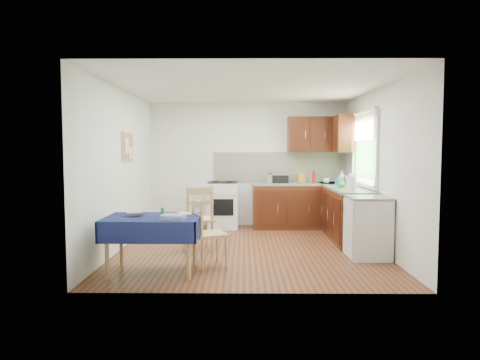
{
  "coord_description": "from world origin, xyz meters",
  "views": [
    {
      "loc": [
        -0.08,
        -6.62,
        1.55
      ],
      "look_at": [
        -0.14,
        0.25,
        1.06
      ],
      "focal_mm": 32.0,
      "sensor_mm": 36.0,
      "label": 1
    }
  ],
  "objects_px": {
    "chair_near": "(207,231)",
    "sandwich_press": "(280,178)",
    "chair_far": "(198,217)",
    "toaster": "(273,179)",
    "dining_table": "(153,225)",
    "dish_rack": "(345,185)",
    "kettle": "(351,182)"
  },
  "relations": [
    {
      "from": "dish_rack",
      "to": "kettle",
      "type": "relative_size",
      "value": 1.54
    },
    {
      "from": "dining_table",
      "to": "dish_rack",
      "type": "xyz_separation_m",
      "value": [
        2.94,
        2.22,
        0.32
      ]
    },
    {
      "from": "dining_table",
      "to": "chair_far",
      "type": "height_order",
      "value": "chair_far"
    },
    {
      "from": "dining_table",
      "to": "sandwich_press",
      "type": "bearing_deg",
      "value": 55.05
    },
    {
      "from": "kettle",
      "to": "chair_far",
      "type": "bearing_deg",
      "value": -168.2
    },
    {
      "from": "chair_near",
      "to": "dish_rack",
      "type": "distance_m",
      "value": 3.04
    },
    {
      "from": "chair_near",
      "to": "toaster",
      "type": "bearing_deg",
      "value": -44.83
    },
    {
      "from": "chair_far",
      "to": "chair_near",
      "type": "relative_size",
      "value": 1.11
    },
    {
      "from": "chair_far",
      "to": "kettle",
      "type": "bearing_deg",
      "value": 174.93
    },
    {
      "from": "dining_table",
      "to": "chair_far",
      "type": "xyz_separation_m",
      "value": [
        0.45,
        1.12,
        -0.07
      ]
    },
    {
      "from": "chair_far",
      "to": "kettle",
      "type": "distance_m",
      "value": 2.54
    },
    {
      "from": "kettle",
      "to": "toaster",
      "type": "bearing_deg",
      "value": 128.67
    },
    {
      "from": "sandwich_press",
      "to": "kettle",
      "type": "bearing_deg",
      "value": -30.1
    },
    {
      "from": "chair_near",
      "to": "dish_rack",
      "type": "xyz_separation_m",
      "value": [
        2.29,
        1.96,
        0.44
      ]
    },
    {
      "from": "chair_far",
      "to": "kettle",
      "type": "xyz_separation_m",
      "value": [
        2.44,
        0.51,
        0.48
      ]
    },
    {
      "from": "chair_near",
      "to": "toaster",
      "type": "distance_m",
      "value": 3.07
    },
    {
      "from": "dish_rack",
      "to": "kettle",
      "type": "bearing_deg",
      "value": -111.61
    },
    {
      "from": "dining_table",
      "to": "chair_near",
      "type": "relative_size",
      "value": 1.29
    },
    {
      "from": "dining_table",
      "to": "sandwich_press",
      "type": "relative_size",
      "value": 3.69
    },
    {
      "from": "dish_rack",
      "to": "chair_near",
      "type": "bearing_deg",
      "value": -156.54
    },
    {
      "from": "chair_near",
      "to": "chair_far",
      "type": "bearing_deg",
      "value": -10.79
    },
    {
      "from": "chair_far",
      "to": "toaster",
      "type": "height_order",
      "value": "toaster"
    },
    {
      "from": "chair_far",
      "to": "kettle",
      "type": "relative_size",
      "value": 3.7
    },
    {
      "from": "dining_table",
      "to": "toaster",
      "type": "xyz_separation_m",
      "value": [
        1.73,
        3.09,
        0.38
      ]
    },
    {
      "from": "dining_table",
      "to": "dish_rack",
      "type": "height_order",
      "value": "dish_rack"
    },
    {
      "from": "chair_near",
      "to": "sandwich_press",
      "type": "height_order",
      "value": "sandwich_press"
    },
    {
      "from": "chair_far",
      "to": "sandwich_press",
      "type": "xyz_separation_m",
      "value": [
        1.4,
        2.0,
        0.45
      ]
    },
    {
      "from": "chair_near",
      "to": "kettle",
      "type": "relative_size",
      "value": 3.33
    },
    {
      "from": "dining_table",
      "to": "sandwich_press",
      "type": "distance_m",
      "value": 3.65
    },
    {
      "from": "dining_table",
      "to": "kettle",
      "type": "height_order",
      "value": "kettle"
    },
    {
      "from": "dining_table",
      "to": "chair_near",
      "type": "height_order",
      "value": "chair_near"
    },
    {
      "from": "sandwich_press",
      "to": "dish_rack",
      "type": "relative_size",
      "value": 0.76
    }
  ]
}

